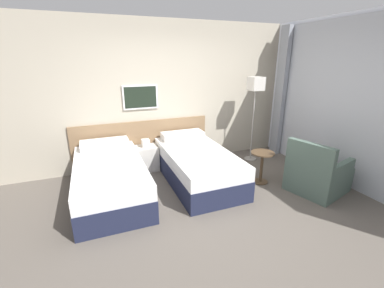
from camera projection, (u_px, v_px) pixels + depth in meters
ground_plane at (206, 209)px, 3.62m from camera, size 16.00×16.00×0.00m
wall_headboard at (164, 98)px, 4.90m from camera, size 10.00×0.10×2.70m
wall_window at (363, 106)px, 3.90m from camera, size 0.21×4.41×2.70m
bed_near_door at (110, 178)px, 3.91m from camera, size 1.00×1.95×0.68m
bed_near_window at (197, 165)px, 4.41m from camera, size 1.00×1.95×0.68m
nightstand at (147, 158)px, 4.83m from camera, size 0.42×0.35×0.61m
floor_lamp at (255, 90)px, 4.97m from camera, size 0.25×0.25×1.69m
side_table at (262, 162)px, 4.30m from camera, size 0.39×0.39×0.54m
armchair at (317, 175)px, 4.05m from camera, size 0.98×0.91×0.87m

